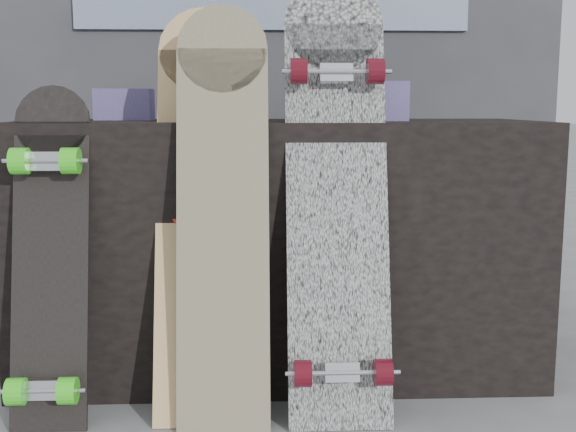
{
  "coord_description": "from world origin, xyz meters",
  "views": [
    {
      "loc": [
        -0.07,
        -1.78,
        0.85
      ],
      "look_at": [
        0.02,
        0.2,
        0.54
      ],
      "focal_mm": 45.0,
      "sensor_mm": 36.0,
      "label": 1
    }
  ],
  "objects_px": {
    "vendor_table": "(279,246)",
    "longboard_celtic": "(223,201)",
    "longboard_geisha": "(204,195)",
    "longboard_cascadia": "(337,186)",
    "skateboard_dark": "(49,252)"
  },
  "relations": [
    {
      "from": "vendor_table",
      "to": "longboard_celtic",
      "type": "relative_size",
      "value": 1.43
    },
    {
      "from": "longboard_geisha",
      "to": "skateboard_dark",
      "type": "relative_size",
      "value": 1.25
    },
    {
      "from": "skateboard_dark",
      "to": "vendor_table",
      "type": "bearing_deg",
      "value": 31.31
    },
    {
      "from": "vendor_table",
      "to": "skateboard_dark",
      "type": "xyz_separation_m",
      "value": [
        -0.62,
        -0.38,
        0.06
      ]
    },
    {
      "from": "vendor_table",
      "to": "skateboard_dark",
      "type": "distance_m",
      "value": 0.73
    },
    {
      "from": "longboard_geisha",
      "to": "longboard_cascadia",
      "type": "bearing_deg",
      "value": -9.76
    },
    {
      "from": "longboard_geisha",
      "to": "longboard_celtic",
      "type": "relative_size",
      "value": 1.01
    },
    {
      "from": "longboard_geisha",
      "to": "skateboard_dark",
      "type": "distance_m",
      "value": 0.44
    },
    {
      "from": "vendor_table",
      "to": "longboard_geisha",
      "type": "distance_m",
      "value": 0.4
    },
    {
      "from": "skateboard_dark",
      "to": "longboard_geisha",
      "type": "bearing_deg",
      "value": 15.26
    },
    {
      "from": "vendor_table",
      "to": "longboard_geisha",
      "type": "relative_size",
      "value": 1.41
    },
    {
      "from": "vendor_table",
      "to": "longboard_celtic",
      "type": "height_order",
      "value": "longboard_celtic"
    },
    {
      "from": "longboard_celtic",
      "to": "longboard_cascadia",
      "type": "bearing_deg",
      "value": 6.27
    },
    {
      "from": "longboard_geisha",
      "to": "longboard_cascadia",
      "type": "relative_size",
      "value": 0.94
    },
    {
      "from": "longboard_celtic",
      "to": "skateboard_dark",
      "type": "xyz_separation_m",
      "value": [
        -0.46,
        -0.01,
        -0.13
      ]
    }
  ]
}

